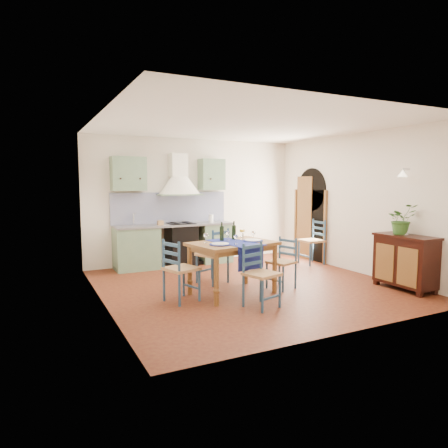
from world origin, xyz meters
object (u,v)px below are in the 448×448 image
Objects in this scene: dining_table at (233,248)px; chair_near at (260,274)px; potted_plant at (401,219)px; sideboard at (405,260)px.

dining_table is 1.58× the size of chair_near.
dining_table is at bearing 161.02° from potted_plant.
dining_table is at bearing 158.86° from sideboard.
chair_near reaches higher than sideboard.
chair_near is 0.90× the size of sideboard.
sideboard is 2.00× the size of potted_plant.
dining_table is 2.83× the size of potted_plant.
sideboard is (2.75, -1.06, -0.25)m from dining_table.
chair_near is at bearing 174.21° from sideboard.
sideboard is 0.70m from potted_plant.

